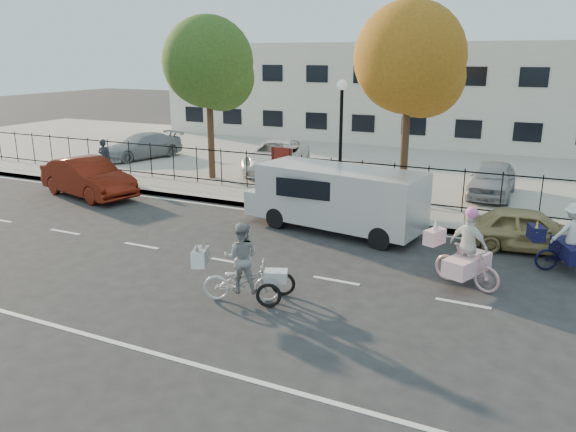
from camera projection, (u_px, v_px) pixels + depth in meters
The scene contains 21 objects.
ground at pixel (231, 262), 14.92m from camera, with size 120.00×120.00×0.00m, color #333334.
road_markings at pixel (231, 262), 14.92m from camera, with size 60.00×9.52×0.01m, color silver, non-canonical shape.
curb at pixel (307, 213), 19.27m from camera, with size 60.00×0.10×0.15m, color #A8A399.
sidewalk at pixel (319, 206), 20.18m from camera, with size 60.00×2.20×0.15m, color #A8A399.
parking_lot at pixel (388, 164), 27.89m from camera, with size 60.00×15.60×0.15m, color #A8A399.
iron_fence at pixel (331, 177), 20.91m from camera, with size 58.00×0.06×1.50m, color black, non-canonical shape.
building at pixel (434, 92), 35.74m from camera, with size 34.00×10.00×6.00m, color silver.
lamppost at pixel (341, 119), 19.74m from camera, with size 0.36×0.36×4.33m.
street_sign at pixel (282, 162), 21.19m from camera, with size 0.85×0.06×1.80m.
zebra_trike at pixel (242, 271), 12.39m from camera, with size 2.10×1.43×1.82m.
unicorn_bike at pixel (466, 257), 13.17m from camera, with size 1.98×1.44×1.96m.
bull_bike at pixel (570, 244), 14.13m from camera, with size 1.98×1.41×1.79m.
white_van at pixel (337, 197), 17.27m from camera, with size 5.84×2.65×1.99m.
red_sedan at pixel (88, 178), 21.64m from camera, with size 1.57×4.50×1.48m, color #61170B.
gold_sedan at pixel (529, 230), 15.65m from camera, with size 1.44×3.57×1.22m, color tan.
pedestrian at pixel (105, 158), 24.27m from camera, with size 0.61×0.40×1.68m, color black.
lot_car_a at pixel (142, 146), 28.84m from camera, with size 1.77×4.35×1.26m, color #939699.
lot_car_b at pixel (277, 156), 25.44m from camera, with size 2.36×5.12×1.42m, color white.
lot_car_d at pixel (492, 179), 21.11m from camera, with size 1.53×3.81×1.30m, color #A1A3A9.
tree_west at pixel (212, 67), 23.14m from camera, with size 3.77×3.77×6.91m.
tree_mid at pixel (414, 63), 19.51m from camera, with size 3.91×3.91×7.17m.
Camera 1 is at (7.44, -11.95, 5.31)m, focal length 35.00 mm.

